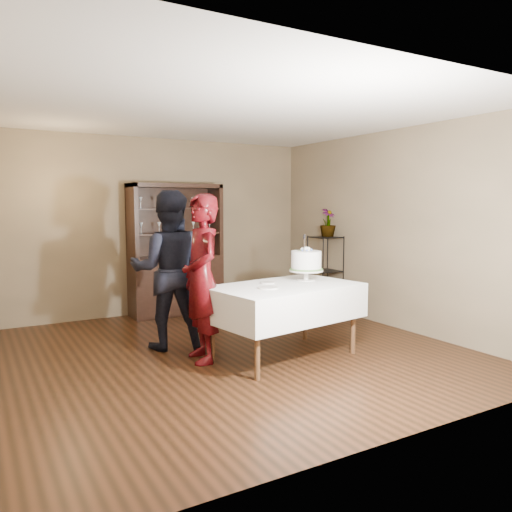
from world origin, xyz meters
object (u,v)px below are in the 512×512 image
at_px(woman, 202,278).
at_px(cake, 306,262).
at_px(cake_table, 285,302).
at_px(plant_etagere, 325,271).
at_px(potted_plant, 328,223).
at_px(china_hutch, 176,271).
at_px(man, 169,270).

bearing_deg(woman, cake, 87.35).
height_order(cake_table, cake, cake).
height_order(cake_table, woman, woman).
xyz_separation_m(plant_etagere, woman, (-2.69, -1.30, 0.25)).
height_order(cake_table, potted_plant, potted_plant).
bearing_deg(cake, woman, 170.83).
distance_m(china_hutch, man, 1.87).
bearing_deg(china_hutch, plant_etagere, -26.83).
bearing_deg(man, cake_table, 155.95).
bearing_deg(plant_etagere, potted_plant, 5.29).
distance_m(woman, cake, 1.25).
height_order(plant_etagere, cake, cake).
distance_m(cake, potted_plant, 2.16).
relative_size(china_hutch, plant_etagere, 1.67).
xyz_separation_m(woman, potted_plant, (2.73, 1.31, 0.50)).
distance_m(man, potted_plant, 2.97).
distance_m(cake_table, potted_plant, 2.63).
bearing_deg(china_hutch, potted_plant, -26.27).
distance_m(woman, man, 0.67).
relative_size(plant_etagere, cake, 2.22).
xyz_separation_m(china_hutch, plant_etagere, (2.08, -1.05, -0.01)).
xyz_separation_m(cake_table, woman, (-0.84, 0.35, 0.28)).
relative_size(plant_etagere, woman, 0.66).
bearing_deg(potted_plant, plant_etagere, -174.71).
height_order(man, cake, man).
bearing_deg(woman, man, -162.00).
bearing_deg(plant_etagere, cake, -134.10).
height_order(china_hutch, plant_etagere, china_hutch).
distance_m(plant_etagere, woman, 2.99).
height_order(china_hutch, man, china_hutch).
bearing_deg(man, china_hutch, -91.67).
bearing_deg(plant_etagere, woman, -154.14).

